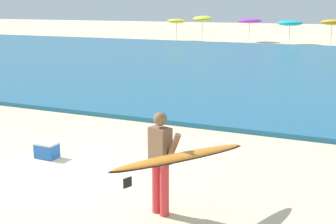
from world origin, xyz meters
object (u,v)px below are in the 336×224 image
(cooler_box, at_px, (47,150))
(beach_umbrella_2, at_px, (250,21))
(surfer_with_board, at_px, (172,158))
(beach_umbrella_0, at_px, (176,21))
(beach_umbrella_3, at_px, (290,23))
(beach_umbrella_4, at_px, (332,22))
(beach_umbrella_1, at_px, (202,19))

(cooler_box, bearing_deg, beach_umbrella_2, 97.22)
(surfer_with_board, distance_m, cooler_box, 4.22)
(surfer_with_board, height_order, cooler_box, surfer_with_board)
(surfer_with_board, distance_m, beach_umbrella_0, 37.94)
(beach_umbrella_3, xyz_separation_m, beach_umbrella_4, (3.57, -0.86, 0.14))
(surfer_with_board, distance_m, beach_umbrella_4, 34.27)
(beach_umbrella_0, relative_size, beach_umbrella_2, 0.94)
(beach_umbrella_0, bearing_deg, beach_umbrella_4, -2.36)
(cooler_box, bearing_deg, beach_umbrella_4, 84.61)
(beach_umbrella_0, relative_size, beach_umbrella_3, 0.96)
(beach_umbrella_3, bearing_deg, surfer_with_board, -83.03)
(beach_umbrella_0, relative_size, beach_umbrella_4, 0.93)
(surfer_with_board, relative_size, beach_umbrella_3, 1.28)
(beach_umbrella_1, distance_m, cooler_box, 34.00)
(beach_umbrella_1, xyz_separation_m, beach_umbrella_3, (7.93, 0.63, -0.31))
(beach_umbrella_3, bearing_deg, beach_umbrella_2, 163.13)
(beach_umbrella_3, distance_m, beach_umbrella_4, 3.67)
(beach_umbrella_1, bearing_deg, beach_umbrella_2, 24.23)
(beach_umbrella_3, bearing_deg, beach_umbrella_1, -175.47)
(beach_umbrella_1, bearing_deg, beach_umbrella_3, 4.53)
(surfer_with_board, relative_size, beach_umbrella_0, 1.33)
(cooler_box, bearing_deg, beach_umbrella_0, 108.61)
(surfer_with_board, distance_m, beach_umbrella_1, 36.60)
(beach_umbrella_1, height_order, beach_umbrella_2, beach_umbrella_1)
(beach_umbrella_0, distance_m, beach_umbrella_3, 10.71)
(beach_umbrella_0, distance_m, cooler_box, 35.11)
(beach_umbrella_0, xyz_separation_m, beach_umbrella_2, (6.80, 1.46, 0.09))
(beach_umbrella_1, distance_m, beach_umbrella_2, 4.42)
(beach_umbrella_2, relative_size, beach_umbrella_3, 1.02)
(surfer_with_board, bearing_deg, beach_umbrella_4, 91.21)
(beach_umbrella_1, distance_m, beach_umbrella_4, 11.51)
(beach_umbrella_0, xyz_separation_m, beach_umbrella_4, (14.28, -0.59, 0.13))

